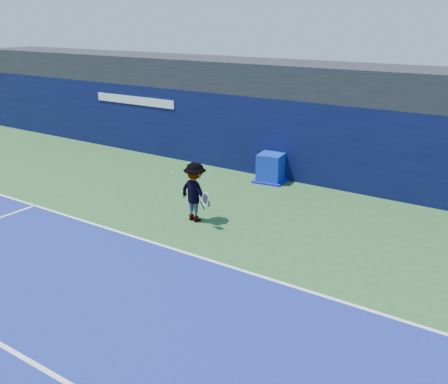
{
  "coord_description": "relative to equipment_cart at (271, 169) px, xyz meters",
  "views": [
    {
      "loc": [
        8.61,
        -6.23,
        5.82
      ],
      "look_at": [
        0.98,
        5.2,
        1.0
      ],
      "focal_mm": 40.0,
      "sensor_mm": 36.0,
      "label": 1
    }
  ],
  "objects": [
    {
      "name": "tennis_player",
      "position": [
        -0.04,
        -4.64,
        0.43
      ],
      "size": [
        1.4,
        0.88,
        1.81
      ],
      "color": "white",
      "rests_on": "ground"
    },
    {
      "name": "baseline",
      "position": [
        -0.16,
        -6.58,
        -0.47
      ],
      "size": [
        24.0,
        0.1,
        0.01
      ],
      "primitive_type": "cube",
      "color": "white",
      "rests_on": "ground"
    },
    {
      "name": "stadium_band",
      "position": [
        -0.16,
        1.92,
        3.12
      ],
      "size": [
        36.0,
        3.0,
        1.2
      ],
      "primitive_type": "cube",
      "color": "black",
      "rests_on": "back_wall_assembly"
    },
    {
      "name": "equipment_cart",
      "position": [
        0.0,
        0.0,
        0.0
      ],
      "size": [
        1.24,
        1.24,
        1.05
      ],
      "color": "#0C27AA",
      "rests_on": "ground"
    },
    {
      "name": "tennis_ball",
      "position": [
        -1.95,
        -3.38,
        0.4
      ],
      "size": [
        0.08,
        0.08,
        0.08
      ],
      "color": "#C8D017",
      "rests_on": "ground"
    },
    {
      "name": "ground",
      "position": [
        -0.16,
        -9.58,
        -0.48
      ],
      "size": [
        80.0,
        80.0,
        0.0
      ],
      "primitive_type": "plane",
      "color": "#2B5B29",
      "rests_on": "ground"
    },
    {
      "name": "back_wall_assembly",
      "position": [
        -0.16,
        0.92,
        1.02
      ],
      "size": [
        36.0,
        1.03,
        3.0
      ],
      "color": "#090D34",
      "rests_on": "ground"
    }
  ]
}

